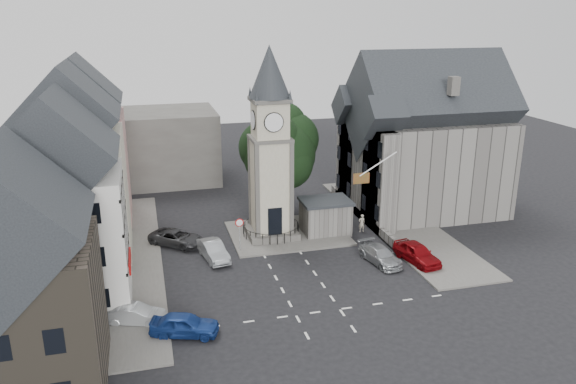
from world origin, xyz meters
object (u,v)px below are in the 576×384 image
object	(u,v)px
pedestrian	(362,223)
stone_shelter	(325,216)
car_east_red	(417,253)
clock_tower	(270,145)
car_west_blue	(185,325)

from	to	relation	value
pedestrian	stone_shelter	bearing A→B (deg)	-12.06
car_east_red	pedestrian	size ratio (longest dim) A/B	2.77
clock_tower	pedestrian	size ratio (longest dim) A/B	9.90
stone_shelter	car_east_red	world-z (taller)	stone_shelter
clock_tower	pedestrian	world-z (taller)	clock_tower
pedestrian	clock_tower	bearing A→B (deg)	-8.94
car_west_blue	pedestrian	xyz separation A→B (m)	(16.64, 12.87, 0.11)
stone_shelter	car_west_blue	size ratio (longest dim) A/B	1.04
pedestrian	car_east_red	bearing A→B (deg)	103.32
car_east_red	stone_shelter	bearing A→B (deg)	113.31
clock_tower	pedestrian	bearing A→B (deg)	-7.95
car_west_blue	pedestrian	distance (m)	21.04
stone_shelter	car_west_blue	world-z (taller)	stone_shelter
stone_shelter	car_west_blue	xyz separation A→B (m)	(-13.44, -13.50, -0.84)
clock_tower	car_west_blue	xyz separation A→B (m)	(-8.64, -13.99, -7.41)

